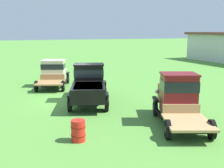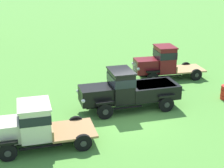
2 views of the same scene
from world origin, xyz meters
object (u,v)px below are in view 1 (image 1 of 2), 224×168
Objects in this scene: oil_drum_beside_row at (78,131)px; oil_drum_near_fence at (100,71)px; vintage_truck_foreground_near at (54,72)px; vintage_truck_second_in_line at (89,84)px; vintage_truck_midrow_center at (177,97)px.

oil_drum_beside_row reaches higher than oil_drum_near_fence.
vintage_truck_second_in_line reaches higher than vintage_truck_foreground_near.
vintage_truck_second_in_line is (6.05, 0.85, 0.03)m from vintage_truck_foreground_near.
oil_drum_near_fence is at bearing 157.14° from oil_drum_beside_row.
oil_drum_beside_row is at bearing -6.75° from vintage_truck_foreground_near.
oil_drum_beside_row is at bearing -21.99° from vintage_truck_second_in_line.
vintage_truck_second_in_line is 6.84× the size of oil_drum_beside_row.
vintage_truck_second_in_line is at bearing -151.42° from vintage_truck_midrow_center.
vintage_truck_foreground_near is 6.43m from oil_drum_near_fence.
oil_drum_beside_row is 16.70m from oil_drum_near_fence.
oil_drum_near_fence is (-14.83, 1.57, -0.78)m from vintage_truck_midrow_center.
vintage_truck_second_in_line is 1.12× the size of vintage_truck_midrow_center.
vintage_truck_foreground_near reaches higher than oil_drum_near_fence.
vintage_truck_foreground_near is 1.01× the size of vintage_truck_midrow_center.
vintage_truck_midrow_center reaches higher than vintage_truck_second_in_line.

